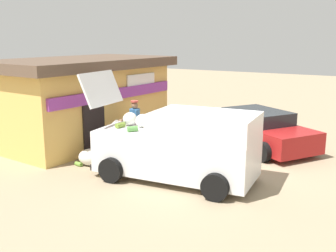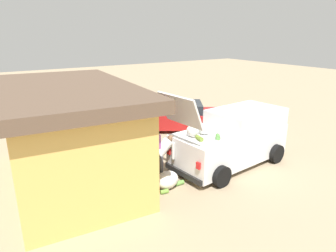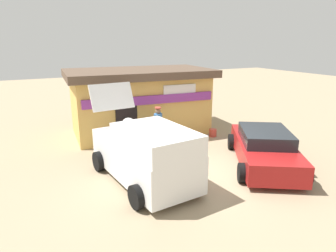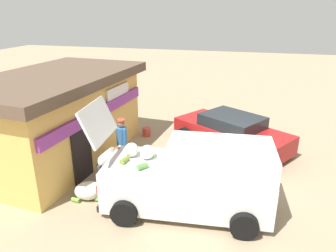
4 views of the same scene
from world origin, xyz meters
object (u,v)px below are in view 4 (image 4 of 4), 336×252
Objects in this scene: delivery_van at (193,177)px; vendor_standing at (122,140)px; customer_bending at (107,162)px; storefront_bar at (58,116)px; parked_sedan at (231,132)px; paint_bucket at (146,132)px; unloaded_banana_pile at (89,191)px.

delivery_van is 3.13m from vendor_standing.
delivery_van is 3.55× the size of customer_bending.
vendor_standing is at bearing -94.39° from storefront_bar.
delivery_van is at bearing 171.03° from parked_sedan.
storefront_bar is at bearing 85.61° from vendor_standing.
parked_sedan is 2.77× the size of vendor_standing.
parked_sedan is 4.17m from vendor_standing.
delivery_van reaches higher than paint_bucket.
parked_sedan is at bearing -38.00° from unloaded_banana_pile.
paint_bucket is (0.29, 3.44, -0.43)m from parked_sedan.
vendor_standing reaches higher than customer_bending.
vendor_standing is (-2.53, 3.30, 0.35)m from parked_sedan.
delivery_van is 4.81× the size of unloaded_banana_pile.
storefront_bar is 1.45× the size of delivery_van.
vendor_standing is 1.71× the size of unloaded_banana_pile.
customer_bending reaches higher than paint_bucket.
paint_bucket is at bearing 85.16° from parked_sedan.
delivery_van is 2.93m from unloaded_banana_pile.
customer_bending is at bearing -120.57° from storefront_bar.
delivery_van is 4.27m from parked_sedan.
parked_sedan is at bearing -94.84° from paint_bucket.
paint_bucket is at bearing -40.12° from storefront_bar.
parked_sedan is (4.21, -0.66, -0.32)m from delivery_van.
storefront_bar is 2.43m from vendor_standing.
unloaded_banana_pile is at bearing 179.29° from paint_bucket.
delivery_van is 2.61m from customer_bending.
storefront_bar is 3.30m from unloaded_banana_pile.
delivery_van is 2.81× the size of vendor_standing.
parked_sedan is (2.34, -5.66, -0.91)m from storefront_bar.
customer_bending is 0.95m from unloaded_banana_pile.
storefront_bar is at bearing 139.88° from paint_bucket.
vendor_standing is at bearing 57.44° from delivery_van.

